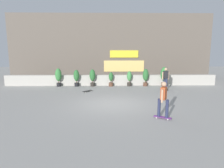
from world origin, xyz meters
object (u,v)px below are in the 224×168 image
Objects in this scene: potted_plant_4 at (129,78)px; potted_plant_1 at (76,77)px; skateboard_near_camera at (87,91)px; skater_far_left at (165,78)px; potted_plant_5 at (146,76)px; potted_plant_0 at (58,76)px; potted_plant_2 at (92,77)px; potted_plant_6 at (164,75)px; potted_plant_3 at (111,79)px; skater_far_right at (163,98)px.

potted_plant_1 is at bearing 180.00° from potted_plant_4.
skateboard_near_camera is at bearing -62.96° from potted_plant_1.
skater_far_left is at bearing -13.08° from potted_plant_1.
potted_plant_5 is 0.86× the size of skater_far_left.
potted_plant_0 is 7.29m from potted_plant_5.
potted_plant_2 is at bearing 180.00° from potted_plant_4.
potted_plant_6 is at bearing 78.60° from skater_far_left.
potted_plant_2 is at bearing 180.00° from potted_plant_6.
potted_plant_6 reaches higher than potted_plant_4.
potted_plant_3 is at bearing 180.00° from potted_plant_6.
potted_plant_0 is 1.19× the size of potted_plant_4.
potted_plant_5 is (2.91, -0.00, 0.21)m from potted_plant_3.
skater_far_left reaches higher than potted_plant_2.
potted_plant_1 is 0.82× the size of skater_far_right.
skater_far_right is at bearing -57.57° from potted_plant_1.
skateboard_near_camera is (-3.98, 5.83, -0.88)m from skater_far_right.
potted_plant_2 is at bearing 84.40° from skateboard_near_camera.
potted_plant_5 is (7.29, -0.00, -0.04)m from potted_plant_0.
potted_plant_2 is 1.56m from potted_plant_3.
skater_far_right reaches higher than potted_plant_3.
potted_plant_0 is 8.66m from skater_far_left.
skateboard_near_camera is (1.12, -2.20, -0.74)m from potted_plant_1.
potted_plant_3 is 0.70× the size of skater_far_left.
potted_plant_1 is 4.43m from potted_plant_4.
potted_plant_6 is at bearing 0.00° from potted_plant_5.
skater_far_right reaches higher than potted_plant_1.
skater_far_left is at bearing 5.50° from skateboard_near_camera.
potted_plant_4 is 2.92m from potted_plant_6.
skater_far_right is (-0.70, -8.02, 0.10)m from potted_plant_5.
potted_plant_2 reaches higher than potted_plant_3.
potted_plant_0 is at bearing 139.95° from skateboard_near_camera.
potted_plant_4 is at bearing 180.00° from potted_plant_6.
skater_far_right is (0.67, -8.02, 0.24)m from potted_plant_4.
potted_plant_4 is 1.38m from potted_plant_5.
potted_plant_5 is at bearing -0.00° from potted_plant_3.
skateboard_near_camera is at bearing -128.77° from potted_plant_3.
potted_plant_6 reaches higher than potted_plant_1.
skater_far_right is 1.00× the size of skater_far_left.
potted_plant_5 is 2.04× the size of skateboard_near_camera.
potted_plant_2 is 6.01m from potted_plant_6.
skater_far_right is (5.10, -8.02, 0.14)m from potted_plant_1.
potted_plant_4 is at bearing 0.00° from potted_plant_1.
potted_plant_1 is 0.82× the size of skater_far_left.
potted_plant_6 is 6.66m from skateboard_near_camera.
potted_plant_1 is 1.17× the size of potted_plant_3.
potted_plant_1 is 2.57m from skateboard_near_camera.
potted_plant_5 is (1.37, -0.00, 0.14)m from potted_plant_4.
potted_plant_4 is at bearing -0.00° from potted_plant_3.
potted_plant_0 is 1.27× the size of potted_plant_3.
potted_plant_3 is at bearing 0.00° from potted_plant_2.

